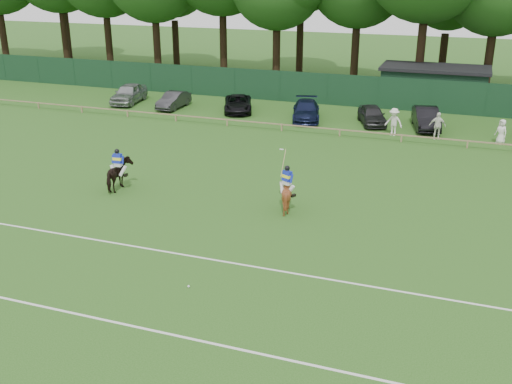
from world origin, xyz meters
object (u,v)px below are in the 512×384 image
at_px(spectator_mid, 437,126).
at_px(spectator_right, 501,132).
at_px(sedan_silver, 129,93).
at_px(spectator_left, 394,122).
at_px(suv_black, 238,104).
at_px(hatch_grey, 372,115).
at_px(horse_dark, 119,175).
at_px(horse_chestnut, 287,194).
at_px(utility_shed, 434,85).
at_px(sedan_grey, 174,100).
at_px(polo_ball, 189,286).
at_px(sedan_navy, 306,110).
at_px(estate_black, 426,118).

height_order(spectator_mid, spectator_right, spectator_mid).
height_order(sedan_silver, spectator_left, spectator_left).
height_order(suv_black, hatch_grey, hatch_grey).
xyz_separation_m(horse_dark, sedan_silver, (-10.05, 17.73, -0.00)).
distance_m(horse_dark, horse_chestnut, 8.67).
bearing_deg(horse_dark, utility_shed, -124.15).
xyz_separation_m(sedan_grey, polo_ball, (13.27, -24.94, -0.59)).
bearing_deg(suv_black, polo_ball, -93.49).
bearing_deg(sedan_silver, polo_ball, -63.78).
bearing_deg(spectator_right, horse_chestnut, -84.41).
bearing_deg(sedan_navy, estate_black, -12.24).
xyz_separation_m(sedan_navy, spectator_mid, (9.33, -2.16, 0.21)).
bearing_deg(polo_ball, spectator_left, 79.80).
distance_m(sedan_grey, sedan_navy, 10.78).
relative_size(sedan_silver, utility_shed, 0.54).
bearing_deg(sedan_navy, sedan_silver, 163.32).
height_order(sedan_grey, utility_shed, utility_shed).
distance_m(suv_black, spectator_right, 18.97).
bearing_deg(sedan_grey, horse_dark, -71.69).
distance_m(spectator_mid, spectator_right, 3.88).
relative_size(spectator_left, spectator_mid, 1.03).
bearing_deg(spectator_left, suv_black, -179.42).
bearing_deg(sedan_grey, sedan_silver, 173.62).
bearing_deg(sedan_silver, estate_black, -8.97).
height_order(horse_dark, spectator_left, spectator_left).
bearing_deg(horse_chestnut, sedan_grey, -21.77).
bearing_deg(sedan_silver, spectator_right, -13.48).
bearing_deg(horse_dark, spectator_right, -146.77).
distance_m(horse_chestnut, utility_shed, 25.65).
height_order(spectator_right, polo_ball, spectator_right).
xyz_separation_m(horse_dark, spectator_left, (11.58, 14.95, 0.13)).
distance_m(horse_chestnut, sedan_silver, 25.56).
distance_m(sedan_navy, spectator_right, 13.35).
relative_size(spectator_mid, spectator_right, 1.12).
relative_size(hatch_grey, spectator_right, 2.49).
distance_m(suv_black, hatch_grey, 10.32).
xyz_separation_m(estate_black, spectator_left, (-1.88, -2.55, 0.19)).
xyz_separation_m(horse_dark, spectator_mid, (14.35, 15.01, 0.10)).
bearing_deg(sedan_silver, hatch_grey, -9.25).
distance_m(sedan_silver, utility_shed, 24.64).
height_order(suv_black, polo_ball, suv_black).
bearing_deg(spectator_mid, polo_ball, -115.79).
bearing_deg(sedan_grey, hatch_grey, 0.53).
relative_size(sedan_silver, spectator_left, 2.50).
distance_m(horse_dark, sedan_grey, 18.20).
distance_m(sedan_grey, hatch_grey, 15.52).
relative_size(spectator_left, spectator_right, 1.16).
bearing_deg(sedan_navy, sedan_grey, 164.96).
height_order(estate_black, utility_shed, utility_shed).
xyz_separation_m(horse_dark, horse_chestnut, (8.67, 0.33, -0.00)).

